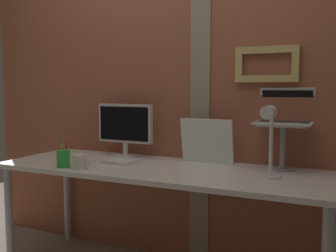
{
  "coord_description": "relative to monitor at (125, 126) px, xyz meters",
  "views": [
    {
      "loc": [
        1.14,
        -2.27,
        1.23
      ],
      "look_at": [
        0.04,
        0.04,
        0.98
      ],
      "focal_mm": 43.0,
      "sensor_mm": 36.0,
      "label": 1
    }
  ],
  "objects": [
    {
      "name": "brick_wall_back",
      "position": [
        0.36,
        0.18,
        0.37
      ],
      "size": [
        3.34,
        0.16,
        2.64
      ],
      "color": "#9E563D",
      "rests_on": "ground_plane"
    },
    {
      "name": "desk",
      "position": [
        0.4,
        -0.24,
        -0.28
      ],
      "size": [
        2.11,
        0.71,
        0.73
      ],
      "color": "silver",
      "rests_on": "ground_plane"
    },
    {
      "name": "monitor",
      "position": [
        0.0,
        0.0,
        0.0
      ],
      "size": [
        0.43,
        0.18,
        0.38
      ],
      "color": "silver",
      "rests_on": "desk"
    },
    {
      "name": "laptop_stand",
      "position": [
        1.1,
        0.0,
        -0.03
      ],
      "size": [
        0.28,
        0.22,
        0.28
      ],
      "color": "gray",
      "rests_on": "desk"
    },
    {
      "name": "laptop",
      "position": [
        1.1,
        0.07,
        0.12
      ],
      "size": [
        0.33,
        0.29,
        0.22
      ],
      "color": "silver",
      "rests_on": "laptop_stand"
    },
    {
      "name": "whiteboard_panel",
      "position": [
        0.61,
        0.03,
        -0.07
      ],
      "size": [
        0.35,
        0.07,
        0.29
      ],
      "primitive_type": "cube",
      "rotation": [
        0.18,
        0.0,
        0.0
      ],
      "color": "white",
      "rests_on": "desk"
    },
    {
      "name": "desk_lamp",
      "position": [
        1.08,
        -0.29,
        0.03
      ],
      "size": [
        0.12,
        0.2,
        0.4
      ],
      "color": "white",
      "rests_on": "desk"
    },
    {
      "name": "pen_cup",
      "position": [
        -0.15,
        -0.49,
        -0.16
      ],
      "size": [
        0.08,
        0.08,
        0.18
      ],
      "color": "green",
      "rests_on": "desk"
    },
    {
      "name": "coffee_mug",
      "position": [
        -0.02,
        -0.49,
        -0.17
      ],
      "size": [
        0.12,
        0.09,
        0.09
      ],
      "color": "silver",
      "rests_on": "desk"
    },
    {
      "name": "paper_clutter_stack",
      "position": [
        0.1,
        -0.24,
        -0.21
      ],
      "size": [
        0.2,
        0.14,
        0.02
      ],
      "primitive_type": "cube",
      "rotation": [
        0.0,
        0.0,
        -0.02
      ],
      "color": "silver",
      "rests_on": "desk"
    }
  ]
}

